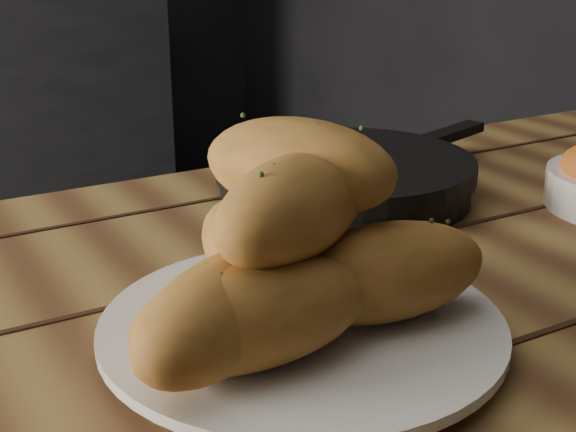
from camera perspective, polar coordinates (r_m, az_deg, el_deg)
The scene contains 4 objects.
table at distance 0.68m, azimuth 4.82°, elevation -13.92°, with size 1.64×0.83×0.75m.
plate at distance 0.58m, azimuth 1.00°, elevation -8.07°, with size 0.29×0.29×0.02m.
bread_rolls at distance 0.55m, azimuth -0.12°, elevation -2.66°, with size 0.30×0.24×0.14m.
skillet at distance 0.88m, azimuth 4.15°, elevation 2.85°, with size 0.41×0.28×0.05m.
Camera 1 is at (0.36, -1.18, 1.03)m, focal length 50.00 mm.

